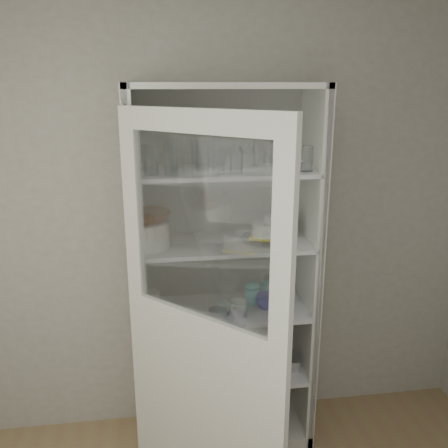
# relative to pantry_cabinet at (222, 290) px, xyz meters

# --- Properties ---
(wall_back) EXTENTS (3.60, 0.02, 2.60)m
(wall_back) POSITION_rel_pantry_cabinet_xyz_m (-0.20, 0.16, 0.36)
(wall_back) COLOR gray
(wall_back) RESTS_ON ground
(pantry_cabinet) EXTENTS (1.00, 0.45, 2.10)m
(pantry_cabinet) POSITION_rel_pantry_cabinet_xyz_m (0.00, 0.00, 0.00)
(pantry_cabinet) COLOR beige
(pantry_cabinet) RESTS_ON floor
(cupboard_door) EXTENTS (0.67, 0.66, 2.00)m
(cupboard_door) POSITION_rel_pantry_cabinet_xyz_m (-0.18, -0.60, -0.07)
(cupboard_door) COLOR beige
(cupboard_door) RESTS_ON floor
(tumbler_0) EXTENTS (0.08, 0.08, 0.14)m
(tumbler_0) POSITION_rel_pantry_cabinet_xyz_m (-0.38, -0.17, 0.79)
(tumbler_0) COLOR silver
(tumbler_0) RESTS_ON shelf_glass
(tumbler_1) EXTENTS (0.08, 0.08, 0.13)m
(tumbler_1) POSITION_rel_pantry_cabinet_xyz_m (-0.28, -0.20, 0.79)
(tumbler_1) COLOR silver
(tumbler_1) RESTS_ON shelf_glass
(tumbler_2) EXTENTS (0.07, 0.07, 0.13)m
(tumbler_2) POSITION_rel_pantry_cabinet_xyz_m (-0.05, -0.20, 0.79)
(tumbler_2) COLOR silver
(tumbler_2) RESTS_ON shelf_glass
(tumbler_3) EXTENTS (0.07, 0.07, 0.13)m
(tumbler_3) POSITION_rel_pantry_cabinet_xyz_m (0.05, -0.18, 0.79)
(tumbler_3) COLOR silver
(tumbler_3) RESTS_ON shelf_glass
(tumbler_4) EXTENTS (0.08, 0.08, 0.14)m
(tumbler_4) POSITION_rel_pantry_cabinet_xyz_m (0.04, -0.20, 0.79)
(tumbler_4) COLOR silver
(tumbler_4) RESTS_ON shelf_glass
(tumbler_5) EXTENTS (0.08, 0.08, 0.13)m
(tumbler_5) POSITION_rel_pantry_cabinet_xyz_m (0.30, -0.19, 0.79)
(tumbler_5) COLOR silver
(tumbler_5) RESTS_ON shelf_glass
(tumbler_6) EXTENTS (0.07, 0.07, 0.13)m
(tumbler_6) POSITION_rel_pantry_cabinet_xyz_m (0.41, -0.18, 0.79)
(tumbler_6) COLOR silver
(tumbler_6) RESTS_ON shelf_glass
(tumbler_7) EXTENTS (0.08, 0.08, 0.13)m
(tumbler_7) POSITION_rel_pantry_cabinet_xyz_m (-0.41, -0.04, 0.79)
(tumbler_7) COLOR silver
(tumbler_7) RESTS_ON shelf_glass
(tumbler_8) EXTENTS (0.09, 0.09, 0.15)m
(tumbler_8) POSITION_rel_pantry_cabinet_xyz_m (-0.28, -0.09, 0.80)
(tumbler_8) COLOR silver
(tumbler_8) RESTS_ON shelf_glass
(tumbler_9) EXTENTS (0.10, 0.10, 0.15)m
(tumbler_9) POSITION_rel_pantry_cabinet_xyz_m (-0.11, -0.05, 0.80)
(tumbler_9) COLOR silver
(tumbler_9) RESTS_ON shelf_glass
(tumbler_10) EXTENTS (0.09, 0.09, 0.15)m
(tumbler_10) POSITION_rel_pantry_cabinet_xyz_m (0.02, -0.09, 0.79)
(tumbler_10) COLOR silver
(tumbler_10) RESTS_ON shelf_glass
(goblet_0) EXTENTS (0.07, 0.07, 0.16)m
(goblet_0) POSITION_rel_pantry_cabinet_xyz_m (-0.28, 0.05, 0.80)
(goblet_0) COLOR silver
(goblet_0) RESTS_ON shelf_glass
(goblet_1) EXTENTS (0.08, 0.08, 0.18)m
(goblet_1) POSITION_rel_pantry_cabinet_xyz_m (-0.03, 0.03, 0.81)
(goblet_1) COLOR silver
(goblet_1) RESTS_ON shelf_glass
(goblet_2) EXTENTS (0.07, 0.07, 0.15)m
(goblet_2) POSITION_rel_pantry_cabinet_xyz_m (0.17, 0.01, 0.80)
(goblet_2) COLOR silver
(goblet_2) RESTS_ON shelf_glass
(goblet_3) EXTENTS (0.08, 0.08, 0.19)m
(goblet_3) POSITION_rel_pantry_cabinet_xyz_m (0.32, 0.03, 0.82)
(goblet_3) COLOR silver
(goblet_3) RESTS_ON shelf_glass
(plate_stack_front) EXTENTS (0.23, 0.23, 0.07)m
(plate_stack_front) POSITION_rel_pantry_cabinet_xyz_m (-0.41, -0.11, 0.36)
(plate_stack_front) COLOR white
(plate_stack_front) RESTS_ON shelf_plates
(plate_stack_back) EXTENTS (0.21, 0.21, 0.08)m
(plate_stack_back) POSITION_rel_pantry_cabinet_xyz_m (-0.40, 0.06, 0.36)
(plate_stack_back) COLOR white
(plate_stack_back) RESTS_ON shelf_plates
(cream_bowl) EXTENTS (0.26, 0.26, 0.07)m
(cream_bowl) POSITION_rel_pantry_cabinet_xyz_m (-0.41, -0.11, 0.43)
(cream_bowl) COLOR beige
(cream_bowl) RESTS_ON plate_stack_front
(terracotta_bowl) EXTENTS (0.28, 0.28, 0.06)m
(terracotta_bowl) POSITION_rel_pantry_cabinet_xyz_m (-0.41, -0.11, 0.49)
(terracotta_bowl) COLOR #5D2E14
(terracotta_bowl) RESTS_ON cream_bowl
(glass_platter) EXTENTS (0.33, 0.33, 0.02)m
(glass_platter) POSITION_rel_pantry_cabinet_xyz_m (0.24, -0.07, 0.33)
(glass_platter) COLOR silver
(glass_platter) RESTS_ON shelf_plates
(yellow_trivet) EXTENTS (0.22, 0.22, 0.01)m
(yellow_trivet) POSITION_rel_pantry_cabinet_xyz_m (0.24, -0.07, 0.34)
(yellow_trivet) COLOR yellow
(yellow_trivet) RESTS_ON glass_platter
(white_ramekin) EXTENTS (0.21, 0.21, 0.07)m
(white_ramekin) POSITION_rel_pantry_cabinet_xyz_m (0.24, -0.07, 0.38)
(white_ramekin) COLOR white
(white_ramekin) RESTS_ON yellow_trivet
(grey_bowl_stack) EXTENTS (0.15, 0.15, 0.14)m
(grey_bowl_stack) POSITION_rel_pantry_cabinet_xyz_m (0.30, -0.06, 0.39)
(grey_bowl_stack) COLOR #B4B4B4
(grey_bowl_stack) RESTS_ON shelf_plates
(mug_blue) EXTENTS (0.13, 0.13, 0.09)m
(mug_blue) POSITION_rel_pantry_cabinet_xyz_m (0.23, -0.11, -0.04)
(mug_blue) COLOR navy
(mug_blue) RESTS_ON shelf_mugs
(mug_teal) EXTENTS (0.12, 0.12, 0.10)m
(mug_teal) POSITION_rel_pantry_cabinet_xyz_m (0.29, 0.01, -0.03)
(mug_teal) COLOR teal
(mug_teal) RESTS_ON shelf_mugs
(mug_white) EXTENTS (0.13, 0.13, 0.10)m
(mug_white) POSITION_rel_pantry_cabinet_xyz_m (0.06, -0.19, -0.03)
(mug_white) COLOR white
(mug_white) RESTS_ON shelf_mugs
(teal_jar) EXTENTS (0.09, 0.09, 0.11)m
(teal_jar) POSITION_rel_pantry_cabinet_xyz_m (0.17, -0.03, -0.02)
(teal_jar) COLOR teal
(teal_jar) RESTS_ON shelf_mugs
(measuring_cups) EXTENTS (0.09, 0.09, 0.04)m
(measuring_cups) POSITION_rel_pantry_cabinet_xyz_m (-0.06, -0.16, -0.06)
(measuring_cups) COLOR #A2A2AC
(measuring_cups) RESTS_ON shelf_mugs
(white_canister) EXTENTS (0.11, 0.11, 0.12)m
(white_canister) POSITION_rel_pantry_cabinet_xyz_m (-0.41, -0.05, -0.02)
(white_canister) COLOR white
(white_canister) RESTS_ON shelf_mugs
(cream_dish) EXTENTS (0.27, 0.27, 0.07)m
(cream_dish) POSITION_rel_pantry_cabinet_xyz_m (-0.06, -0.09, -0.44)
(cream_dish) COLOR beige
(cream_dish) RESTS_ON shelf_bot
(tin_box) EXTENTS (0.22, 0.16, 0.06)m
(tin_box) POSITION_rel_pantry_cabinet_xyz_m (0.33, -0.09, -0.45)
(tin_box) COLOR #ACACAC
(tin_box) RESTS_ON shelf_bot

